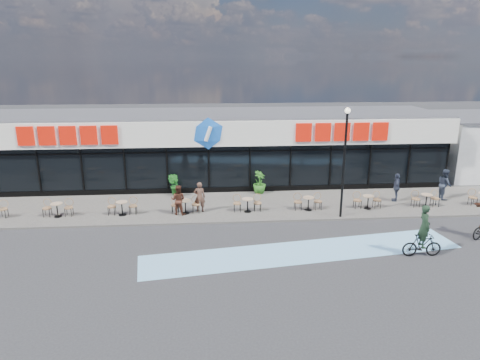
% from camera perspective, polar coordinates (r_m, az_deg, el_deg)
% --- Properties ---
extents(ground, '(120.00, 120.00, 0.00)m').
position_cam_1_polar(ground, '(19.88, -3.95, -8.05)').
color(ground, '#28282B').
rests_on(ground, ground).
extents(sidewalk, '(44.00, 5.00, 0.10)m').
position_cam_1_polar(sidewalk, '(24.04, -4.06, -3.55)').
color(sidewalk, '#5F5A54').
rests_on(sidewalk, ground).
extents(bike_lane, '(14.17, 4.13, 0.01)m').
position_cam_1_polar(bike_lane, '(18.95, 8.44, -9.44)').
color(bike_lane, '#77B6E2').
rests_on(bike_lane, ground).
extents(building, '(30.60, 6.57, 4.75)m').
position_cam_1_polar(building, '(28.66, -4.23, 4.43)').
color(building, black).
rests_on(building, ground).
extents(lamp_post, '(0.28, 0.28, 5.64)m').
position_cam_1_polar(lamp_post, '(22.06, 13.77, 3.32)').
color(lamp_post, black).
rests_on(lamp_post, sidewalk).
extents(bistro_set_1, '(1.54, 0.62, 0.90)m').
position_cam_1_polar(bistro_set_1, '(24.23, -23.14, -3.44)').
color(bistro_set_1, tan).
rests_on(bistro_set_1, sidewalk).
extents(bistro_set_2, '(1.54, 0.62, 0.90)m').
position_cam_1_polar(bistro_set_2, '(23.36, -15.43, -3.40)').
color(bistro_set_2, tan).
rests_on(bistro_set_2, sidewalk).
extents(bistro_set_3, '(1.54, 0.62, 0.90)m').
position_cam_1_polar(bistro_set_3, '(22.94, -7.28, -3.28)').
color(bistro_set_3, tan).
rests_on(bistro_set_3, sidewalk).
extents(bistro_set_4, '(1.54, 0.62, 0.90)m').
position_cam_1_polar(bistro_set_4, '(23.00, 0.99, -3.10)').
color(bistro_set_4, tan).
rests_on(bistro_set_4, sidewalk).
extents(bistro_set_5, '(1.54, 0.62, 0.90)m').
position_cam_1_polar(bistro_set_5, '(23.52, 9.06, -2.86)').
color(bistro_set_5, tan).
rests_on(bistro_set_5, sidewalk).
extents(bistro_set_6, '(1.54, 0.62, 0.90)m').
position_cam_1_polar(bistro_set_6, '(24.49, 16.62, -2.59)').
color(bistro_set_6, tan).
rests_on(bistro_set_6, sidewalk).
extents(bistro_set_7, '(1.54, 0.62, 0.90)m').
position_cam_1_polar(bistro_set_7, '(25.84, 23.50, -2.30)').
color(bistro_set_7, tan).
rests_on(bistro_set_7, sidewalk).
extents(potted_plant_left, '(0.79, 0.67, 1.29)m').
position_cam_1_polar(potted_plant_left, '(25.80, -8.65, -0.70)').
color(potted_plant_left, '#175117').
rests_on(potted_plant_left, sidewalk).
extents(potted_plant_mid, '(0.84, 0.77, 1.24)m').
position_cam_1_polar(potted_plant_mid, '(25.92, -8.80, -0.68)').
color(potted_plant_mid, '#195A1E').
rests_on(potted_plant_mid, sidewalk).
extents(potted_plant_right, '(1.08, 1.08, 1.38)m').
position_cam_1_polar(potted_plant_right, '(25.98, 2.61, -0.30)').
color(potted_plant_right, '#27621C').
rests_on(potted_plant_right, sidewalk).
extents(patron_left, '(0.63, 0.45, 1.63)m').
position_cam_1_polar(patron_left, '(22.97, -5.40, -2.24)').
color(patron_left, '#52372A').
rests_on(patron_left, sidewalk).
extents(patron_right, '(0.92, 0.80, 1.62)m').
position_cam_1_polar(patron_right, '(22.66, -8.25, -2.63)').
color(patron_right, '#482519').
rests_on(patron_right, sidewalk).
extents(pedestrian_a, '(0.75, 1.04, 1.64)m').
position_cam_1_polar(pedestrian_a, '(26.12, 20.13, -0.91)').
color(pedestrian_a, '#2B3142').
rests_on(pedestrian_a, sidewalk).
extents(pedestrian_b, '(0.77, 0.94, 1.79)m').
position_cam_1_polar(pedestrian_b, '(27.56, 25.62, -0.50)').
color(pedestrian_b, '#2A3241').
rests_on(pedestrian_b, sidewalk).
extents(cyclist_a, '(1.68, 0.69, 2.29)m').
position_cam_1_polar(cyclist_a, '(19.57, 23.21, -7.06)').
color(cyclist_a, black).
rests_on(cyclist_a, ground).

